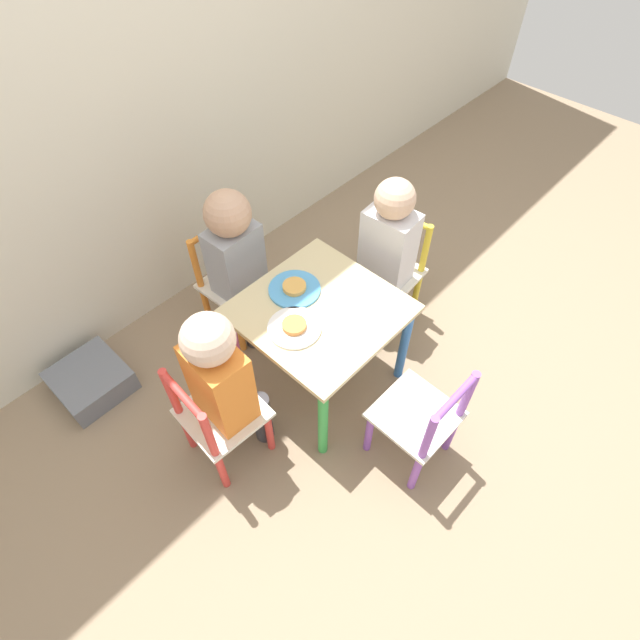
% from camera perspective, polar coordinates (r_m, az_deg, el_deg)
% --- Properties ---
extents(ground_plane, '(6.00, 6.00, 0.00)m').
position_cam_1_polar(ground_plane, '(2.12, 0.00, -6.44)').
color(ground_plane, '#8C755B').
extents(kids_table, '(0.53, 0.53, 0.44)m').
position_cam_1_polar(kids_table, '(1.82, 0.00, -0.10)').
color(kids_table, beige).
rests_on(kids_table, ground_plane).
extents(chair_orange, '(0.27, 0.27, 0.50)m').
position_cam_1_polar(chair_orange, '(2.16, -9.86, 4.19)').
color(chair_orange, silver).
rests_on(chair_orange, ground_plane).
extents(chair_red, '(0.28, 0.28, 0.50)m').
position_cam_1_polar(chair_red, '(1.78, -11.63, -10.95)').
color(chair_red, silver).
rests_on(chair_red, ground_plane).
extents(chair_yellow, '(0.28, 0.28, 0.50)m').
position_cam_1_polar(chair_yellow, '(2.19, 7.95, 5.42)').
color(chair_yellow, silver).
rests_on(chair_yellow, ground_plane).
extents(chair_purple, '(0.27, 0.27, 0.50)m').
position_cam_1_polar(chair_purple, '(1.77, 11.44, -11.16)').
color(chair_purple, silver).
rests_on(chair_purple, ground_plane).
extents(child_back, '(0.21, 0.23, 0.72)m').
position_cam_1_polar(child_back, '(1.98, -9.44, 7.40)').
color(child_back, '#38383D').
rests_on(child_back, ground_plane).
extents(child_left, '(0.22, 0.21, 0.73)m').
position_cam_1_polar(child_left, '(1.63, -10.98, -6.44)').
color(child_left, '#38383D').
rests_on(child_left, ground_plane).
extents(child_right, '(0.22, 0.21, 0.73)m').
position_cam_1_polar(child_right, '(2.02, 7.58, 8.30)').
color(child_right, '#38383D').
rests_on(child_right, ground_plane).
extents(plate_back, '(0.19, 0.19, 0.03)m').
position_cam_1_polar(plate_back, '(1.83, -2.94, 3.61)').
color(plate_back, '#4C9EE0').
rests_on(plate_back, kids_table).
extents(plate_left, '(0.19, 0.19, 0.03)m').
position_cam_1_polar(plate_left, '(1.71, -2.95, -0.81)').
color(plate_left, white).
rests_on(plate_left, kids_table).
extents(storage_bin, '(0.27, 0.28, 0.11)m').
position_cam_1_polar(storage_bin, '(2.25, -24.69, -6.30)').
color(storage_bin, slate).
rests_on(storage_bin, ground_plane).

